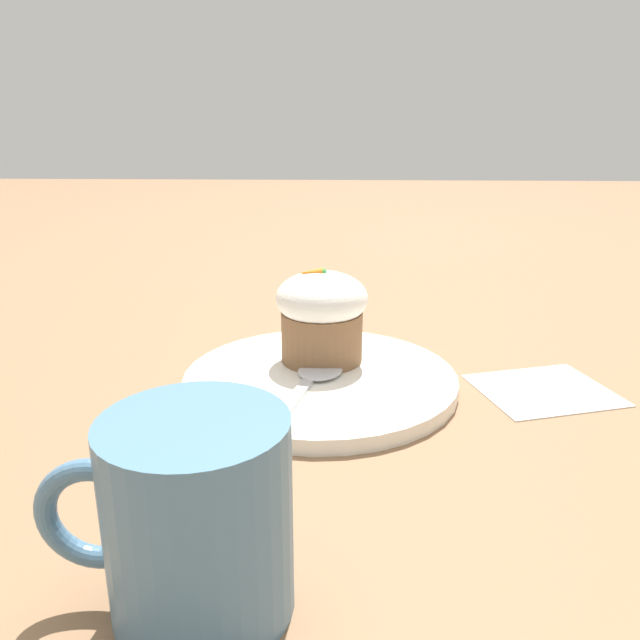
{
  "coord_description": "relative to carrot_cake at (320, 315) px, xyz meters",
  "views": [
    {
      "loc": [
        -0.02,
        0.52,
        0.24
      ],
      "look_at": [
        0.0,
        -0.03,
        0.05
      ],
      "focal_mm": 35.0,
      "sensor_mm": 36.0,
      "label": 1
    }
  ],
  "objects": [
    {
      "name": "coffee_cup",
      "position": [
        0.05,
        0.3,
        -0.01
      ],
      "size": [
        0.13,
        0.09,
        0.1
      ],
      "color": "teal",
      "rests_on": "ground_plane"
    },
    {
      "name": "carrot_cake",
      "position": [
        0.0,
        0.0,
        0.0
      ],
      "size": [
        0.09,
        0.09,
        0.09
      ],
      "color": "brown",
      "rests_on": "dessert_plate"
    },
    {
      "name": "spoon",
      "position": [
        0.0,
        0.04,
        -0.04
      ],
      "size": [
        0.06,
        0.13,
        0.01
      ],
      "color": "#B7B7BC",
      "rests_on": "dessert_plate"
    },
    {
      "name": "paper_napkin",
      "position": [
        -0.2,
        0.04,
        -0.06
      ],
      "size": [
        0.14,
        0.13,
        0.0
      ],
      "color": "white",
      "rests_on": "ground_plane"
    },
    {
      "name": "dessert_plate",
      "position": [
        -0.0,
        0.03,
        -0.05
      ],
      "size": [
        0.25,
        0.25,
        0.01
      ],
      "color": "white",
      "rests_on": "ground_plane"
    },
    {
      "name": "ground_plane",
      "position": [
        -0.0,
        0.03,
        -0.06
      ],
      "size": [
        4.0,
        4.0,
        0.0
      ],
      "primitive_type": "plane",
      "color": "#846042"
    }
  ]
}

